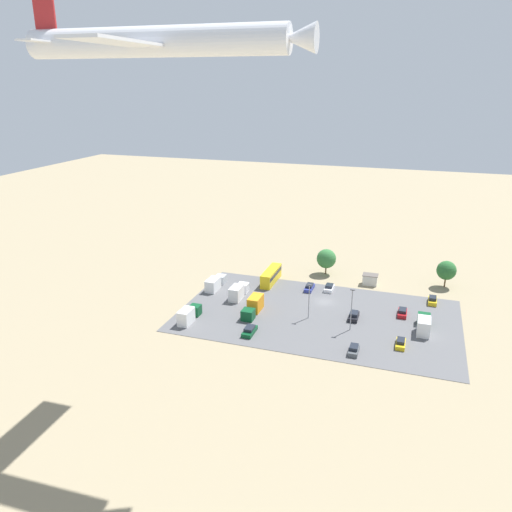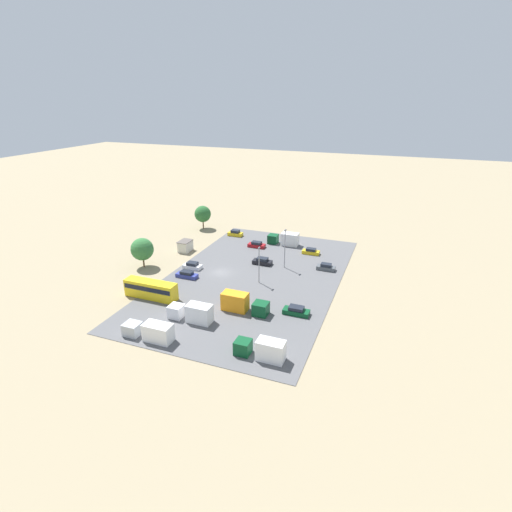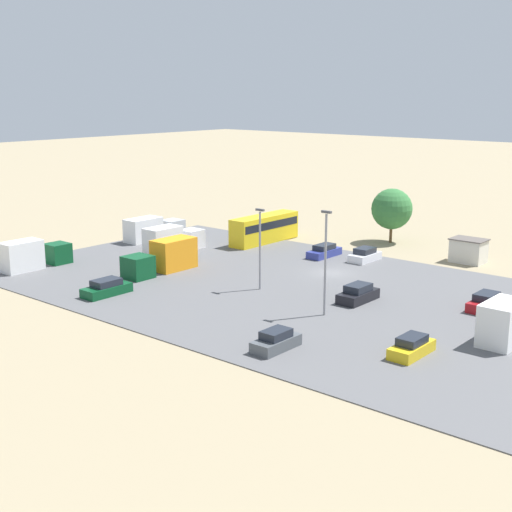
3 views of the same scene
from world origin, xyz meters
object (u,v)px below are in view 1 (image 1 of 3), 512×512
(parked_car_1, at_px, (401,343))
(parked_car_2, at_px, (354,316))
(parked_truck_0, at_px, (238,292))
(parked_car_4, at_px, (329,288))
(parked_car_0, at_px, (250,331))
(parked_car_6, at_px, (432,300))
(parked_truck_2, at_px, (253,306))
(parked_car_5, at_px, (354,350))
(parked_truck_3, at_px, (424,324))
(airplane, at_px, (162,42))
(parked_car_7, at_px, (402,313))
(parked_truck_4, at_px, (215,283))
(shed_building, at_px, (370,279))
(parked_car_3, at_px, (309,287))
(parked_truck_1, at_px, (189,315))
(bus, at_px, (271,275))

(parked_car_1, xyz_separation_m, parked_car_2, (10.21, -8.94, 0.05))
(parked_truck_0, bearing_deg, parked_car_4, 29.62)
(parked_car_4, bearing_deg, parked_car_0, 67.82)
(parked_car_6, height_order, parked_truck_0, parked_truck_0)
(parked_truck_2, bearing_deg, parked_car_5, 156.06)
(parked_truck_3, xyz_separation_m, airplane, (37.20, 34.59, 51.43))
(parked_car_7, height_order, parked_truck_2, parked_truck_2)
(parked_truck_0, xyz_separation_m, parked_truck_3, (-41.64, 3.80, 0.01))
(parked_car_6, height_order, parked_car_7, parked_car_6)
(parked_truck_4, bearing_deg, parked_car_2, -10.10)
(parked_car_5, height_order, parked_car_6, parked_car_6)
(parked_car_4, bearing_deg, parked_truck_4, 15.85)
(parked_car_4, xyz_separation_m, parked_car_7, (-17.69, 8.68, -0.00))
(shed_building, xyz_separation_m, parked_car_7, (-8.70, 15.72, -0.65))
(parked_car_3, height_order, parked_truck_0, parked_truck_0)
(parked_car_0, distance_m, parked_truck_1, 14.16)
(parked_car_0, xyz_separation_m, parked_car_6, (-34.98, -27.19, 0.06))
(parked_car_2, height_order, parked_car_3, parked_car_2)
(shed_building, relative_size, parked_truck_1, 0.49)
(parked_car_1, relative_size, parked_car_7, 0.95)
(parked_truck_3, bearing_deg, parked_car_3, 152.94)
(parked_car_5, bearing_deg, parked_car_0, 177.36)
(parked_truck_0, distance_m, parked_truck_4, 8.13)
(parked_truck_0, relative_size, parked_truck_3, 1.00)
(parked_truck_1, bearing_deg, shed_building, 44.04)
(parked_car_6, bearing_deg, parked_truck_4, -171.48)
(parked_car_5, bearing_deg, shed_building, 91.51)
(parked_car_4, relative_size, parked_car_7, 0.95)
(parked_truck_4, bearing_deg, shed_building, 22.24)
(parked_truck_3, bearing_deg, parked_car_0, -159.66)
(parked_car_3, height_order, parked_car_6, parked_car_6)
(parked_truck_0, bearing_deg, parked_car_1, -17.23)
(parked_truck_0, distance_m, parked_truck_3, 41.82)
(parked_car_7, bearing_deg, parked_truck_4, -1.35)
(parked_car_4, height_order, parked_truck_4, parked_truck_4)
(parked_car_6, distance_m, parked_truck_3, 15.01)
(bus, relative_size, parked_truck_2, 1.23)
(bus, xyz_separation_m, parked_truck_4, (11.89, 8.15, -0.48))
(parked_car_0, distance_m, parked_truck_2, 9.75)
(parked_car_3, xyz_separation_m, parked_truck_1, (20.54, 24.76, 0.85))
(parked_car_3, bearing_deg, parked_truck_4, 16.02)
(parked_truck_2, bearing_deg, parked_truck_1, 35.04)
(parked_car_2, bearing_deg, parked_truck_0, 174.32)
(shed_building, height_order, parked_car_2, shed_building)
(shed_building, relative_size, parked_truck_3, 0.47)
(bus, relative_size, parked_car_5, 2.60)
(parked_truck_0, xyz_separation_m, parked_truck_2, (-6.06, 6.69, 0.04))
(parked_car_4, xyz_separation_m, airplane, (15.08, 49.49, 52.29))
(parked_car_1, height_order, parked_car_2, parked_car_2)
(parked_truck_0, relative_size, airplane, 0.20)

